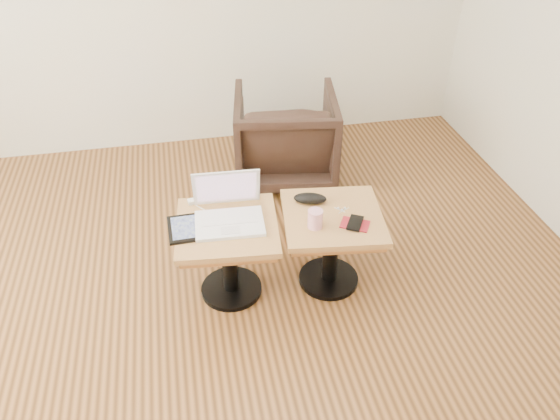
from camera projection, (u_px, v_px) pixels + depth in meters
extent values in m
cube|color=#4B2E15|center=(202.00, 369.00, 2.57)|extent=(4.50, 4.50, 0.01)
cylinder|color=black|center=(232.00, 288.00, 2.99)|extent=(0.33, 0.33, 0.03)
cylinder|color=black|center=(229.00, 259.00, 2.86)|extent=(0.08, 0.08, 0.40)
cube|color=brown|center=(227.00, 232.00, 2.75)|extent=(0.51, 0.51, 0.04)
cube|color=olive|center=(227.00, 227.00, 2.73)|extent=(0.55, 0.55, 0.03)
cylinder|color=black|center=(328.00, 278.00, 3.05)|extent=(0.33, 0.33, 0.03)
cylinder|color=black|center=(330.00, 249.00, 2.93)|extent=(0.08, 0.08, 0.40)
cube|color=brown|center=(332.00, 223.00, 2.82)|extent=(0.52, 0.52, 0.04)
cube|color=olive|center=(333.00, 217.00, 2.80)|extent=(0.56, 0.56, 0.03)
cube|color=white|center=(230.00, 223.00, 2.72)|extent=(0.35, 0.26, 0.02)
cube|color=silver|center=(229.00, 217.00, 2.74)|extent=(0.29, 0.13, 0.00)
cube|color=silver|center=(230.00, 230.00, 2.66)|extent=(0.10, 0.07, 0.00)
cube|color=white|center=(226.00, 187.00, 2.76)|extent=(0.34, 0.08, 0.22)
cube|color=#9D3C2C|center=(226.00, 187.00, 2.76)|extent=(0.30, 0.07, 0.19)
cube|color=black|center=(186.00, 228.00, 2.69)|extent=(0.18, 0.22, 0.01)
cube|color=#191E38|center=(186.00, 227.00, 2.68)|extent=(0.14, 0.19, 0.00)
cube|color=white|center=(192.00, 202.00, 2.86)|extent=(0.04, 0.04, 0.02)
ellipsoid|color=black|center=(310.00, 198.00, 2.86)|extent=(0.19, 0.12, 0.05)
cylinder|color=#E44F7D|center=(315.00, 219.00, 2.68)|extent=(0.10, 0.10, 0.10)
sphere|color=white|center=(342.00, 210.00, 2.81)|extent=(0.01, 0.01, 0.01)
sphere|color=white|center=(345.00, 208.00, 2.83)|extent=(0.01, 0.01, 0.01)
sphere|color=white|center=(338.00, 208.00, 2.82)|extent=(0.01, 0.01, 0.01)
cylinder|color=white|center=(342.00, 211.00, 2.81)|extent=(0.07, 0.04, 0.00)
cube|color=maroon|center=(355.00, 224.00, 2.72)|extent=(0.17, 0.15, 0.01)
cube|color=black|center=(355.00, 223.00, 2.71)|extent=(0.12, 0.14, 0.01)
imported|color=#2D1F18|center=(285.00, 137.00, 3.75)|extent=(0.78, 0.79, 0.63)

